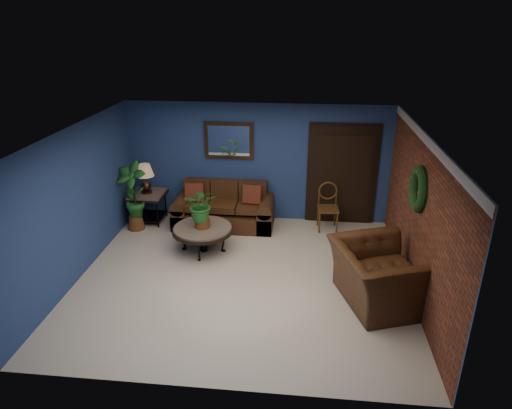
# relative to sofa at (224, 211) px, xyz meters

# --- Properties ---
(floor) EXTENTS (5.50, 5.50, 0.00)m
(floor) POSITION_rel_sofa_xyz_m (0.66, -2.08, -0.30)
(floor) COLOR beige
(floor) RESTS_ON ground
(wall_back) EXTENTS (5.50, 0.04, 2.50)m
(wall_back) POSITION_rel_sofa_xyz_m (0.66, 0.42, 0.95)
(wall_back) COLOR navy
(wall_back) RESTS_ON ground
(wall_left) EXTENTS (0.04, 5.00, 2.50)m
(wall_left) POSITION_rel_sofa_xyz_m (-2.09, -2.08, 0.95)
(wall_left) COLOR navy
(wall_left) RESTS_ON ground
(wall_right_brick) EXTENTS (0.04, 5.00, 2.50)m
(wall_right_brick) POSITION_rel_sofa_xyz_m (3.41, -2.08, 0.95)
(wall_right_brick) COLOR brown
(wall_right_brick) RESTS_ON ground
(ceiling) EXTENTS (5.50, 5.00, 0.02)m
(ceiling) POSITION_rel_sofa_xyz_m (0.66, -2.08, 2.20)
(ceiling) COLOR white
(ceiling) RESTS_ON wall_back
(crown_molding) EXTENTS (0.03, 5.00, 0.14)m
(crown_molding) POSITION_rel_sofa_xyz_m (3.38, -2.08, 2.13)
(crown_molding) COLOR white
(crown_molding) RESTS_ON wall_right_brick
(wall_mirror) EXTENTS (1.02, 0.06, 0.77)m
(wall_mirror) POSITION_rel_sofa_xyz_m (0.06, 0.38, 1.42)
(wall_mirror) COLOR #442916
(wall_mirror) RESTS_ON wall_back
(closet_door) EXTENTS (1.44, 0.06, 2.18)m
(closet_door) POSITION_rel_sofa_xyz_m (2.41, 0.39, 0.75)
(closet_door) COLOR black
(closet_door) RESTS_ON wall_back
(wreath) EXTENTS (0.16, 0.72, 0.72)m
(wreath) POSITION_rel_sofa_xyz_m (3.35, -2.03, 1.40)
(wreath) COLOR black
(wreath) RESTS_ON wall_right_brick
(sofa) EXTENTS (2.06, 0.89, 0.93)m
(sofa) POSITION_rel_sofa_xyz_m (0.00, 0.00, 0.00)
(sofa) COLOR #482B14
(sofa) RESTS_ON ground
(coffee_table) EXTENTS (1.14, 1.14, 0.49)m
(coffee_table) POSITION_rel_sofa_xyz_m (-0.20, -1.21, 0.13)
(coffee_table) COLOR #56514B
(coffee_table) RESTS_ON ground
(end_table) EXTENTS (0.72, 0.72, 0.66)m
(end_table) POSITION_rel_sofa_xyz_m (-1.64, -0.03, 0.20)
(end_table) COLOR #56514B
(end_table) RESTS_ON ground
(table_lamp) EXTENTS (0.36, 0.36, 0.60)m
(table_lamp) POSITION_rel_sofa_xyz_m (-1.64, -0.03, 0.74)
(table_lamp) COLOR #442916
(table_lamp) RESTS_ON end_table
(side_chair) EXTENTS (0.44, 0.44, 0.98)m
(side_chair) POSITION_rel_sofa_xyz_m (2.15, 0.04, 0.25)
(side_chair) COLOR brown
(side_chair) RESTS_ON ground
(armchair) EXTENTS (1.62, 1.73, 0.92)m
(armchair) POSITION_rel_sofa_xyz_m (2.81, -2.54, 0.16)
(armchair) COLOR #482B14
(armchair) RESTS_ON ground
(coffee_plant) EXTENTS (0.61, 0.54, 0.78)m
(coffee_plant) POSITION_rel_sofa_xyz_m (-0.20, -1.21, 0.61)
(coffee_plant) COLOR brown
(coffee_plant) RESTS_ON coffee_table
(floor_plant) EXTENTS (0.39, 0.33, 0.82)m
(floor_plant) POSITION_rel_sofa_xyz_m (3.01, -1.69, 0.12)
(floor_plant) COLOR brown
(floor_plant) RESTS_ON ground
(tall_plant) EXTENTS (0.72, 0.58, 1.44)m
(tall_plant) POSITION_rel_sofa_xyz_m (-1.79, -0.42, 0.47)
(tall_plant) COLOR brown
(tall_plant) RESTS_ON ground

